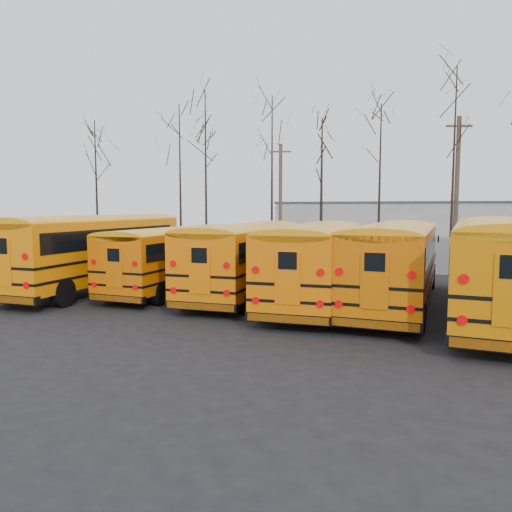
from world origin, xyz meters
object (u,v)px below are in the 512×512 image
at_px(bus_e, 394,257).
at_px(utility_pole_right, 457,189).
at_px(bus_d, 317,256).
at_px(bus_a, 98,245).
at_px(utility_pole_left, 280,200).
at_px(bus_c, 247,253).
at_px(bus_f, 499,260).
at_px(bus_b, 178,253).

distance_m(bus_e, utility_pole_right, 16.61).
bearing_deg(bus_d, bus_e, 1.09).
bearing_deg(bus_a, utility_pole_right, 46.72).
xyz_separation_m(utility_pole_left, utility_pole_right, (11.36, 1.58, 0.72)).
bearing_deg(bus_d, bus_c, 163.31).
height_order(bus_c, bus_f, bus_f).
bearing_deg(bus_c, bus_f, -12.05).
bearing_deg(bus_b, bus_a, -163.72).
height_order(bus_a, bus_e, bus_a).
xyz_separation_m(bus_d, bus_e, (2.78, 0.29, 0.03)).
distance_m(bus_b, utility_pole_right, 19.66).
relative_size(bus_d, utility_pole_left, 1.39).
bearing_deg(utility_pole_left, bus_d, -87.58).
bearing_deg(bus_e, bus_d, -174.20).
xyz_separation_m(bus_a, bus_c, (6.60, 1.04, -0.19)).
bearing_deg(utility_pole_right, bus_c, -137.27).
bearing_deg(bus_c, utility_pole_right, 58.99).
height_order(bus_e, bus_f, bus_f).
xyz_separation_m(bus_b, bus_d, (6.31, -0.64, 0.14)).
distance_m(bus_c, utility_pole_right, 18.00).
distance_m(bus_c, utility_pole_left, 14.83).
xyz_separation_m(bus_e, utility_pole_right, (2.10, 16.21, 2.98)).
bearing_deg(bus_f, bus_c, 173.65).
relative_size(bus_b, bus_c, 0.92).
relative_size(bus_c, utility_pole_left, 1.37).
bearing_deg(bus_f, bus_b, 175.74).
distance_m(bus_f, utility_pole_left, 20.11).
distance_m(bus_d, bus_e, 2.80).
xyz_separation_m(bus_c, utility_pole_left, (-3.36, 14.26, 2.32)).
xyz_separation_m(bus_c, bus_f, (9.24, -1.28, 0.17)).
bearing_deg(bus_d, bus_a, 177.47).
bearing_deg(bus_e, bus_c, 176.33).
distance_m(bus_b, bus_f, 12.50).
bearing_deg(bus_e, utility_pole_left, 122.28).
xyz_separation_m(bus_c, bus_e, (5.90, -0.37, 0.05)).
distance_m(bus_d, utility_pole_right, 17.46).
bearing_deg(bus_d, utility_pole_left, 108.70).
relative_size(bus_a, bus_e, 1.08).
relative_size(bus_e, utility_pole_right, 1.19).
height_order(utility_pole_left, utility_pole_right, utility_pole_right).
bearing_deg(utility_pole_right, bus_b, -145.68).
xyz_separation_m(bus_e, bus_f, (3.34, -0.90, 0.12)).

